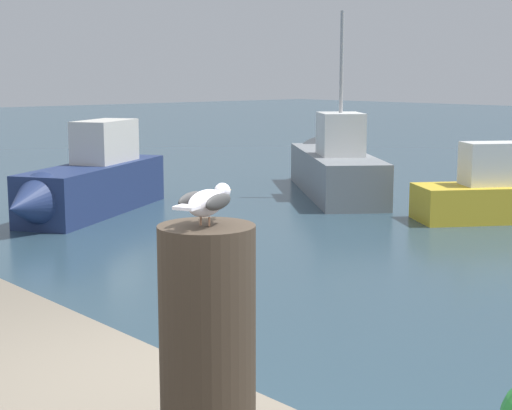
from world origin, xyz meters
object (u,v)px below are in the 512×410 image
(mooring_post, at_px, (208,342))
(seagull, at_px, (207,201))
(boat_navy, at_px, (87,183))
(boat_grey, at_px, (331,166))

(mooring_post, xyz_separation_m, seagull, (-0.00, 0.01, 0.55))
(mooring_post, relative_size, seagull, 2.43)
(boat_navy, bearing_deg, boat_grey, 81.15)
(seagull, relative_size, boat_navy, 0.08)
(mooring_post, xyz_separation_m, boat_navy, (-10.95, 5.72, -1.02))
(boat_grey, bearing_deg, boat_navy, -98.85)
(seagull, distance_m, boat_grey, 15.38)
(boat_navy, bearing_deg, seagull, -27.58)
(boat_navy, distance_m, boat_grey, 5.88)
(seagull, bearing_deg, boat_navy, 152.42)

